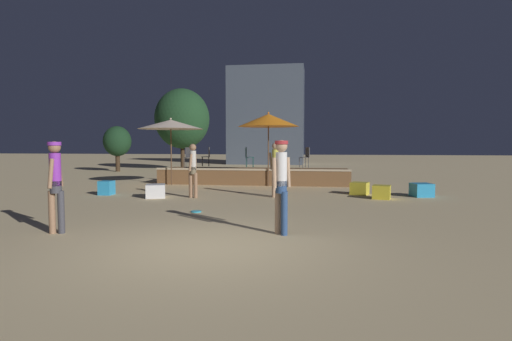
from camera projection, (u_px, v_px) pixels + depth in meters
The scene contains 21 objects.
ground_plane at pixel (203, 248), 6.84m from camera, with size 120.00×120.00×0.00m, color #D1B784.
wooden_deck at pixel (255, 176), 18.10m from camera, with size 8.40×2.26×0.73m.
patio_umbrella_0 at pixel (268, 120), 16.65m from camera, with size 2.55×2.55×3.11m.
patio_umbrella_1 at pixel (171, 124), 17.10m from camera, with size 2.78×2.78×2.90m.
cube_seat_0 at pixel (156, 191), 13.22m from camera, with size 0.79×0.79×0.44m.
cube_seat_1 at pixel (107, 188), 13.95m from camera, with size 0.44×0.44×0.49m.
cube_seat_2 at pixel (422, 190), 13.47m from camera, with size 0.74×0.74×0.45m.
cube_seat_3 at pixel (360, 188), 14.07m from camera, with size 0.73×0.73×0.43m.
cube_seat_4 at pixel (381, 192), 12.93m from camera, with size 0.66×0.66×0.44m.
person_0 at pixel (275, 167), 13.31m from camera, with size 0.50×0.31×1.83m.
person_1 at pixel (281, 180), 7.78m from camera, with size 0.38×0.39×1.86m.
person_2 at pixel (193, 168), 13.16m from camera, with size 0.30×0.49×1.78m.
person_3 at pixel (56, 181), 7.88m from camera, with size 0.31×0.57×1.83m.
bistro_chair_0 at pixel (207, 155), 18.82m from camera, with size 0.44×0.44×0.90m.
bistro_chair_1 at pixel (189, 155), 17.94m from camera, with size 0.40×0.40×0.90m.
bistro_chair_2 at pixel (306, 155), 17.85m from camera, with size 0.46×0.46×0.90m.
bistro_chair_3 at pixel (248, 155), 18.10m from camera, with size 0.40×0.40×0.90m.
frisbee_disc at pixel (196, 211), 10.41m from camera, with size 0.27×0.27×0.03m.
background_tree_0 at pixel (182, 119), 27.59m from camera, with size 3.76×3.76×5.59m.
background_tree_1 at pixel (117, 141), 25.63m from camera, with size 1.76×1.76×2.92m.
distant_building at pixel (266, 116), 35.35m from camera, with size 6.61×3.21×8.47m.
Camera 1 is at (1.90, -6.53, 1.78)m, focal length 28.00 mm.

